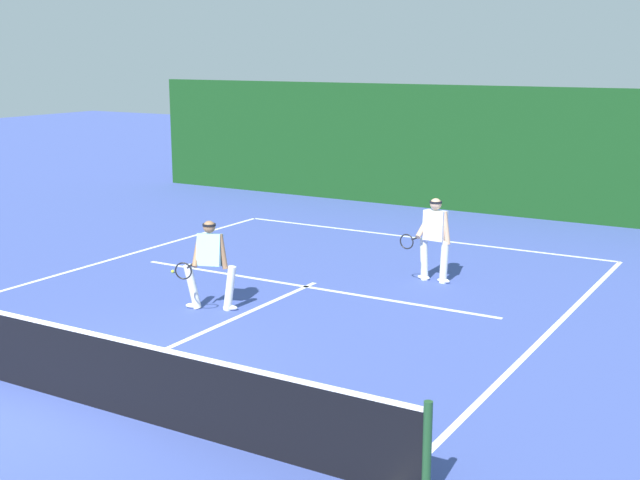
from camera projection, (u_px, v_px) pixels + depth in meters
ground_plane at (59, 397)px, 10.85m from camera, size 80.00×80.00×0.00m
court_line_baseline_far at (416, 238)px, 20.19m from camera, size 9.43×0.10×0.01m
court_line_service at (306, 287)px, 15.96m from camera, size 7.69×0.10×0.01m
court_line_centre at (212, 328)px, 13.54m from camera, size 0.10×6.40×0.01m
tennis_net at (56, 359)px, 10.74m from camera, size 10.34×0.09×1.07m
player_near at (210, 261)px, 14.37m from camera, size 0.93×0.94×1.56m
player_far at (434, 236)px, 16.15m from camera, size 0.82×0.89×1.63m
tennis_ball at (173, 271)px, 16.95m from camera, size 0.07×0.07×0.07m
back_fence_windscreen at (476, 150)px, 23.04m from camera, size 21.52×0.12×3.47m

